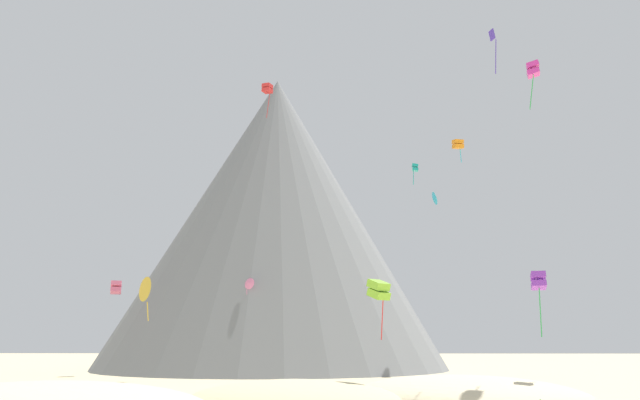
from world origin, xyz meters
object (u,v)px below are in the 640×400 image
object	(u,v)px
kite_teal_high	(415,168)
kite_lime_low	(379,290)
kite_red_high	(267,89)
bush_far_right	(298,391)
rock_massif	(279,226)
kite_rainbow_low	(116,287)
kite_violet_low	(538,281)
kite_magenta_high	(533,70)
kite_orange_mid	(458,144)
kite_cyan_mid	(434,199)
kite_blue_mid	(241,258)
kite_pink_low	(249,284)
bush_low_patch	(105,393)
kite_indigo_high	(493,42)
kite_gold_low	(146,289)

from	to	relation	value
kite_teal_high	kite_lime_low	size ratio (longest dim) A/B	0.60
kite_red_high	kite_teal_high	size ratio (longest dim) A/B	1.86
bush_far_right	kite_teal_high	xyz separation A→B (m)	(13.29, 27.47, 25.68)
rock_massif	kite_rainbow_low	size ratio (longest dim) A/B	34.81
kite_violet_low	kite_magenta_high	bearing A→B (deg)	-107.81
kite_orange_mid	kite_cyan_mid	xyz separation A→B (m)	(0.65, 21.74, -1.02)
kite_magenta_high	kite_teal_high	size ratio (longest dim) A/B	1.63
bush_far_right	kite_teal_high	size ratio (longest dim) A/B	0.90
kite_lime_low	kite_blue_mid	bearing A→B (deg)	74.57
kite_lime_low	kite_blue_mid	xyz separation A→B (m)	(-16.87, 37.56, 7.62)
kite_orange_mid	kite_cyan_mid	bearing A→B (deg)	73.01
kite_pink_low	kite_teal_high	xyz separation A→B (m)	(21.49, -1.61, 14.86)
bush_low_patch	kite_pink_low	xyz separation A→B (m)	(6.34, 29.97, 10.94)
kite_cyan_mid	kite_indigo_high	xyz separation A→B (m)	(1.17, -31.81, 8.04)
bush_low_patch	kite_lime_low	size ratio (longest dim) A/B	0.23
bush_far_right	bush_low_patch	distance (m)	14.57
kite_indigo_high	kite_rainbow_low	distance (m)	56.48
kite_pink_low	kite_red_high	distance (m)	28.75
kite_rainbow_low	kite_lime_low	distance (m)	46.80
bush_low_patch	kite_indigo_high	bearing A→B (deg)	11.37
bush_low_patch	kite_orange_mid	distance (m)	43.27
rock_massif	kite_red_high	xyz separation A→B (m)	(-0.07, -19.05, 16.61)
kite_indigo_high	kite_rainbow_low	bearing A→B (deg)	-102.70
kite_rainbow_low	kite_blue_mid	size ratio (longest dim) A/B	0.38
kite_rainbow_low	kite_blue_mid	xyz separation A→B (m)	(16.05, 4.44, 4.47)
bush_low_patch	kite_pink_low	size ratio (longest dim) A/B	0.24
rock_massif	kite_pink_low	xyz separation A→B (m)	(-1.43, -22.71, -11.87)
kite_violet_low	kite_rainbow_low	world-z (taller)	kite_rainbow_low
kite_pink_low	kite_blue_mid	distance (m)	9.34
kite_gold_low	kite_violet_low	size ratio (longest dim) A/B	0.76
kite_pink_low	kite_rainbow_low	xyz separation A→B (m)	(-18.42, 3.44, -0.06)
kite_red_high	kite_cyan_mid	bearing A→B (deg)	-54.28
kite_magenta_high	kite_pink_low	distance (m)	42.50
kite_cyan_mid	kite_pink_low	bearing A→B (deg)	-76.30
kite_red_high	kite_lime_low	world-z (taller)	kite_red_high
kite_cyan_mid	kite_lime_low	size ratio (longest dim) A/B	0.43
bush_low_patch	kite_gold_low	xyz separation A→B (m)	(1.09, 4.84, 8.19)
bush_far_right	kite_red_high	world-z (taller)	kite_red_high
bush_low_patch	rock_massif	size ratio (longest dim) A/B	0.02
kite_orange_mid	kite_teal_high	world-z (taller)	kite_teal_high
kite_violet_low	rock_massif	bearing A→B (deg)	-52.39
bush_low_patch	kite_lime_low	bearing A→B (deg)	0.81
kite_violet_low	kite_blue_mid	xyz separation A→B (m)	(-29.18, 37.85, 7.01)
kite_cyan_mid	kite_lime_low	xyz separation A→B (m)	(-10.88, -38.13, -16.31)
kite_magenta_high	kite_lime_low	world-z (taller)	kite_magenta_high
kite_rainbow_low	kite_blue_mid	world-z (taller)	kite_blue_mid
kite_indigo_high	kite_teal_high	world-z (taller)	kite_indigo_high
bush_far_right	kite_cyan_mid	bearing A→B (deg)	65.41
kite_orange_mid	kite_indigo_high	bearing A→B (deg)	-95.04
kite_cyan_mid	kite_rainbow_low	bearing A→B (deg)	-88.19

